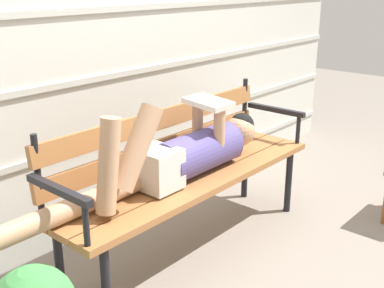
% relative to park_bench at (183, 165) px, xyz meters
% --- Properties ---
extents(ground_plane, '(12.00, 12.00, 0.00)m').
position_rel_park_bench_xyz_m(ground_plane, '(-0.00, -0.21, -0.51)').
color(ground_plane, gray).
extents(house_siding, '(5.22, 0.08, 2.32)m').
position_rel_park_bench_xyz_m(house_siding, '(-0.00, 0.56, 0.65)').
color(house_siding, beige).
rests_on(house_siding, ground).
extents(park_bench, '(1.80, 0.48, 0.86)m').
position_rel_park_bench_xyz_m(park_bench, '(0.00, 0.00, 0.00)').
color(park_bench, '#9E6638').
rests_on(park_bench, ground).
extents(reclining_person, '(1.72, 0.25, 0.50)m').
position_rel_park_bench_xyz_m(reclining_person, '(-0.09, -0.07, 0.11)').
color(reclining_person, '#514784').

